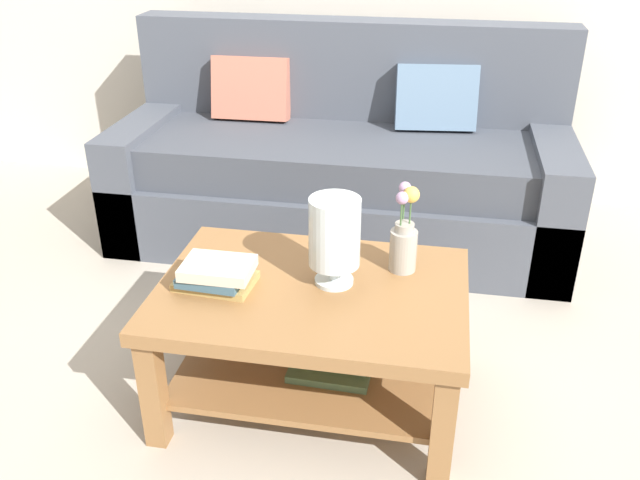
{
  "coord_description": "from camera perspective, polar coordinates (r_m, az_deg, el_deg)",
  "views": [
    {
      "loc": [
        0.36,
        -2.26,
        1.63
      ],
      "look_at": [
        -0.02,
        -0.23,
        0.56
      ],
      "focal_mm": 37.75,
      "sensor_mm": 36.0,
      "label": 1
    }
  ],
  "objects": [
    {
      "name": "ground_plane",
      "position": [
        2.81,
        1.26,
        -8.12
      ],
      "size": [
        10.0,
        10.0,
        0.0
      ],
      "primitive_type": "plane",
      "color": "#ADA393"
    },
    {
      "name": "coffee_table",
      "position": [
        2.32,
        -0.59,
        -6.81
      ],
      "size": [
        1.03,
        0.74,
        0.46
      ],
      "color": "olive",
      "rests_on": "ground"
    },
    {
      "name": "glass_hurricane_vase",
      "position": [
        2.18,
        1.24,
        0.45
      ],
      "size": [
        0.17,
        0.17,
        0.31
      ],
      "color": "silver",
      "rests_on": "coffee_table"
    },
    {
      "name": "couch",
      "position": [
        3.49,
        1.85,
        6.12
      ],
      "size": [
        2.25,
        0.9,
        1.06
      ],
      "color": "#474C56",
      "rests_on": "ground"
    },
    {
      "name": "book_stack_main",
      "position": [
        2.25,
        -8.83,
        -2.91
      ],
      "size": [
        0.27,
        0.2,
        0.1
      ],
      "color": "tan",
      "rests_on": "coffee_table"
    },
    {
      "name": "flower_pitcher",
      "position": [
        2.31,
        7.13,
        0.12
      ],
      "size": [
        0.09,
        0.1,
        0.31
      ],
      "color": "#9E998E",
      "rests_on": "coffee_table"
    }
  ]
}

